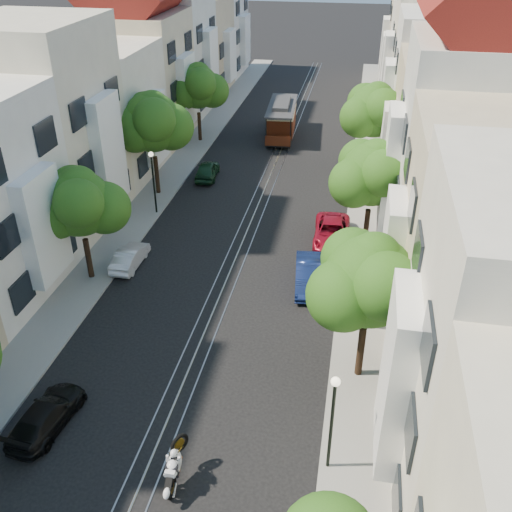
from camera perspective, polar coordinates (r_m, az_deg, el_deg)
The scene contains 24 objects.
ground at distance 41.82m, azimuth 1.07°, elevation 7.18°, with size 200.00×200.00×0.00m, color black.
sidewalk_east at distance 41.33m, azimuth 11.09°, elevation 6.38°, with size 2.50×80.00×0.12m, color gray.
sidewalk_west at distance 43.48m, azimuth -8.48°, elevation 7.89°, with size 2.50×80.00×0.12m, color gray.
rail_left at distance 41.90m, azimuth 0.32°, elevation 7.25°, with size 0.06×80.00×0.02m, color gray.
rail_slot at distance 41.81m, azimuth 1.07°, elevation 7.19°, with size 0.06×80.00×0.02m, color gray.
rail_right at distance 41.73m, azimuth 1.82°, elevation 7.14°, with size 0.06×80.00×0.02m, color gray.
lane_line at distance 41.81m, azimuth 1.07°, elevation 7.18°, with size 0.08×80.00×0.01m, color tan.
townhouses_east at distance 39.81m, azimuth 18.63°, elevation 12.32°, with size 7.75×72.00×12.00m.
townhouses_west at distance 43.43m, azimuth -15.02°, elevation 14.21°, with size 7.75×72.00×11.76m.
tree_e_b at distance 22.34m, azimuth 11.38°, elevation -2.70°, with size 4.93×4.08×6.68m.
tree_e_c at distance 32.16m, azimuth 11.64°, elevation 7.88°, with size 4.84×3.99×6.52m.
tree_e_d at distance 42.45m, azimuth 11.85°, elevation 13.92°, with size 5.01×4.16×6.85m.
tree_w_b at distance 29.98m, azimuth -17.20°, elevation 4.91°, with size 4.72×3.87×6.27m.
tree_w_c at distance 39.04m, azimuth -10.29°, elevation 12.90°, with size 5.13×4.28×7.09m.
tree_w_d at distance 49.19m, azimuth -5.80°, elevation 16.40°, with size 4.84×3.99×6.52m.
lamp_east at distance 19.65m, azimuth 7.69°, elevation -15.04°, with size 0.32×0.32×4.16m.
lamp_west at distance 36.91m, azimuth -10.29°, elevation 8.13°, with size 0.32×0.32×4.16m.
sportbike_rider at distance 20.74m, azimuth -8.20°, elevation -20.07°, with size 0.54×1.97×1.62m.
cable_car at distance 51.11m, azimuth 2.58°, elevation 13.66°, with size 2.75×7.45×2.81m.
parked_car_e_mid at distance 30.01m, azimuth 5.32°, elevation -1.89°, with size 1.41×4.04×1.33m, color #0E1A46.
parked_car_e_far at distance 34.29m, azimuth 7.60°, elevation 2.40°, with size 2.10×4.55×1.26m, color maroon.
parked_car_w_near at distance 23.86m, azimuth -20.23°, elevation -14.71°, with size 1.56×3.83×1.11m, color black.
parked_car_w_mid at distance 32.41m, azimuth -12.51°, elevation -0.10°, with size 1.17×3.35×1.10m, color silver.
parked_car_w_far at distance 42.82m, azimuth -4.90°, elevation 8.56°, with size 1.46×3.62×1.23m, color #163820.
Camera 1 is at (6.29, -9.72, 16.92)m, focal length 40.00 mm.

